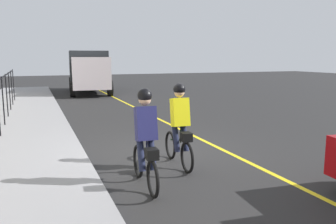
{
  "coord_description": "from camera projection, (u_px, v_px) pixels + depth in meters",
  "views": [
    {
      "loc": [
        -7.79,
        2.85,
        2.35
      ],
      "look_at": [
        0.09,
        -0.27,
        1.0
      ],
      "focal_mm": 36.54,
      "sensor_mm": 36.0,
      "label": 1
    }
  ],
  "objects": [
    {
      "name": "box_truck_background",
      "position": [
        88.0,
        70.0,
        22.93
      ],
      "size": [
        6.89,
        3.01,
        2.78
      ],
      "rotation": [
        0.0,
        0.0,
        3.05
      ],
      "color": "black",
      "rests_on": "ground"
    },
    {
      "name": "sidewalk",
      "position": [
        11.0,
        165.0,
        7.32
      ],
      "size": [
        40.0,
        3.2,
        0.15
      ],
      "primitive_type": "cube",
      "color": "gray",
      "rests_on": "ground"
    },
    {
      "name": "cyclist_follow",
      "position": [
        146.0,
        139.0,
        6.09
      ],
      "size": [
        1.71,
        0.38,
        1.83
      ],
      "rotation": [
        0.0,
        0.0,
        -0.05
      ],
      "color": "black",
      "rests_on": "ground"
    },
    {
      "name": "lane_line_centre",
      "position": [
        216.0,
        146.0,
        9.14
      ],
      "size": [
        36.0,
        0.12,
        0.01
      ],
      "primitive_type": "cube",
      "color": "yellow",
      "rests_on": "ground"
    },
    {
      "name": "ground_plane",
      "position": [
        160.0,
        152.0,
        8.56
      ],
      "size": [
        80.0,
        80.0,
        0.0
      ],
      "primitive_type": "plane",
      "color": "#252425"
    },
    {
      "name": "cyclist_lead",
      "position": [
        180.0,
        126.0,
        7.32
      ],
      "size": [
        1.71,
        0.38,
        1.83
      ],
      "rotation": [
        0.0,
        0.0,
        -0.05
      ],
      "color": "black",
      "rests_on": "ground"
    }
  ]
}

